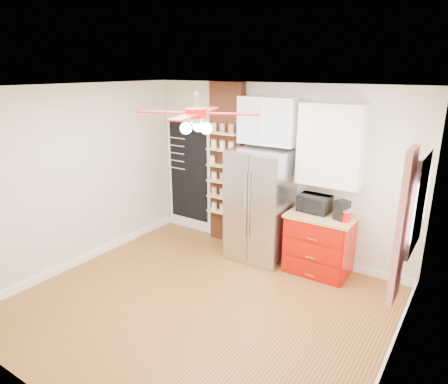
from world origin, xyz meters
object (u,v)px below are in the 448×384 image
Objects in this scene: red_cabinet at (319,243)px; toaster_oven at (314,203)px; ceiling_fan at (197,114)px; canister_left at (346,217)px; coffee_maker at (342,210)px; pantry_jar_oats at (212,160)px; fridge at (260,205)px.

toaster_oven reaches higher than red_cabinet.
ceiling_fan is 2.52m from canister_left.
toaster_oven is 0.44m from coffee_maker.
toaster_oven is 3.27× the size of pantry_jar_oats.
fridge is at bearing -158.42° from coffee_maker.
coffee_maker is 0.12m from canister_left.
red_cabinet is 0.65m from coffee_maker.
ceiling_fan is at bearing -128.79° from canister_left.
pantry_jar_oats is (-2.33, 0.16, 0.47)m from canister_left.
coffee_maker is at bearing 145.28° from canister_left.
canister_left is (1.29, 1.60, -1.45)m from ceiling_fan.
fridge is at bearing -170.36° from toaster_oven.
ceiling_fan reaches higher than toaster_oven.
ceiling_fan is at bearing -105.88° from coffee_maker.
fridge is 3.86× the size of toaster_oven.
ceiling_fan reaches higher than red_cabinet.
red_cabinet is 6.50× the size of canister_left.
ceiling_fan reaches higher than coffee_maker.
red_cabinet is 6.78× the size of pantry_jar_oats.
ceiling_fan is 2.37m from toaster_oven.
toaster_oven is 1.87m from pantry_jar_oats.
toaster_oven is at bearing -170.95° from coffee_maker.
fridge is at bearing -7.68° from pantry_jar_oats.
red_cabinet is at bearing -23.07° from toaster_oven.
coffee_maker reaches higher than toaster_oven.
ceiling_fan is 5.18× the size of coffee_maker.
ceiling_fan is at bearing -112.32° from toaster_oven.
pantry_jar_oats is at bearing 172.32° from fridge.
ceiling_fan is at bearing -118.71° from red_cabinet.
toaster_oven is (0.83, 0.12, 0.15)m from fridge.
ceiling_fan is 2.48m from coffee_maker.
pantry_jar_oats reaches higher than red_cabinet.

